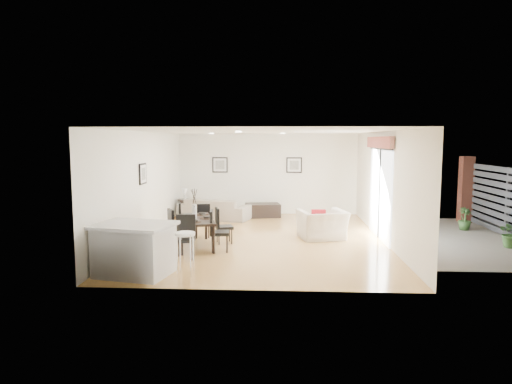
# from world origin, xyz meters

# --- Properties ---
(ground) EXTENTS (8.00, 8.00, 0.00)m
(ground) POSITION_xyz_m (0.00, 0.00, 0.00)
(ground) COLOR tan
(ground) RESTS_ON ground
(wall_back) EXTENTS (6.00, 0.04, 2.70)m
(wall_back) POSITION_xyz_m (0.00, 4.00, 1.35)
(wall_back) COLOR white
(wall_back) RESTS_ON ground
(wall_front) EXTENTS (6.00, 0.04, 2.70)m
(wall_front) POSITION_xyz_m (0.00, -4.00, 1.35)
(wall_front) COLOR white
(wall_front) RESTS_ON ground
(wall_left) EXTENTS (0.04, 8.00, 2.70)m
(wall_left) POSITION_xyz_m (-3.00, 0.00, 1.35)
(wall_left) COLOR white
(wall_left) RESTS_ON ground
(wall_right) EXTENTS (0.04, 8.00, 2.70)m
(wall_right) POSITION_xyz_m (3.00, 0.00, 1.35)
(wall_right) COLOR white
(wall_right) RESTS_ON ground
(ceiling) EXTENTS (6.00, 8.00, 0.02)m
(ceiling) POSITION_xyz_m (0.00, 0.00, 2.70)
(ceiling) COLOR white
(ceiling) RESTS_ON wall_back
(sofa) EXTENTS (2.38, 1.43, 0.65)m
(sofa) POSITION_xyz_m (-1.63, 2.79, 0.32)
(sofa) COLOR gray
(sofa) RESTS_ON ground
(armchair) EXTENTS (1.34, 1.24, 0.73)m
(armchair) POSITION_xyz_m (1.51, 0.05, 0.36)
(armchair) COLOR beige
(armchair) RESTS_ON ground
(courtyard_plant_a) EXTENTS (0.64, 0.56, 0.69)m
(courtyard_plant_a) POSITION_xyz_m (5.83, -0.64, 0.34)
(courtyard_plant_a) COLOR #315625
(courtyard_plant_a) RESTS_ON ground
(courtyard_plant_b) EXTENTS (0.43, 0.43, 0.62)m
(courtyard_plant_b) POSITION_xyz_m (5.56, 1.43, 0.31)
(courtyard_plant_b) COLOR #315625
(courtyard_plant_b) RESTS_ON ground
(dining_table) EXTENTS (1.21, 1.77, 0.67)m
(dining_table) POSITION_xyz_m (-1.54, -0.96, 0.60)
(dining_table) COLOR black
(dining_table) RESTS_ON ground
(dining_chair_wnear) EXTENTS (0.56, 0.56, 0.93)m
(dining_chair_wnear) POSITION_xyz_m (-2.11, -1.33, 0.52)
(dining_chair_wnear) COLOR black
(dining_chair_wnear) RESTS_ON ground
(dining_chair_wfar) EXTENTS (0.55, 0.55, 0.98)m
(dining_chair_wfar) POSITION_xyz_m (-2.10, -0.53, 0.55)
(dining_chair_wfar) COLOR black
(dining_chair_wfar) RESTS_ON ground
(dining_chair_enear) EXTENTS (0.45, 0.45, 0.92)m
(dining_chair_enear) POSITION_xyz_m (-0.98, -1.37, 0.52)
(dining_chair_enear) COLOR black
(dining_chair_enear) RESTS_ON ground
(dining_chair_efar) EXTENTS (0.49, 0.49, 0.87)m
(dining_chair_efar) POSITION_xyz_m (-0.97, -0.58, 0.49)
(dining_chair_efar) COLOR black
(dining_chair_efar) RESTS_ON ground
(dining_chair_head) EXTENTS (0.44, 0.44, 0.91)m
(dining_chair_head) POSITION_xyz_m (-1.55, -1.96, 0.51)
(dining_chair_head) COLOR black
(dining_chair_head) RESTS_ON ground
(dining_chair_foot) EXTENTS (0.45, 0.45, 0.89)m
(dining_chair_foot) POSITION_xyz_m (-1.53, 0.04, 0.50)
(dining_chair_foot) COLOR black
(dining_chair_foot) RESTS_ON ground
(vase) EXTENTS (0.85, 1.33, 0.70)m
(vase) POSITION_xyz_m (-1.54, -0.96, 0.94)
(vase) COLOR white
(vase) RESTS_ON dining_table
(coffee_table) EXTENTS (1.19, 0.85, 0.43)m
(coffee_table) POSITION_xyz_m (-0.12, 3.28, 0.22)
(coffee_table) COLOR black
(coffee_table) RESTS_ON ground
(side_table) EXTENTS (0.54, 0.54, 0.55)m
(side_table) POSITION_xyz_m (-2.69, 3.38, 0.27)
(side_table) COLOR black
(side_table) RESTS_ON ground
(table_lamp) EXTENTS (0.18, 0.18, 0.35)m
(table_lamp) POSITION_xyz_m (-2.69, 3.38, 0.77)
(table_lamp) COLOR white
(table_lamp) RESTS_ON side_table
(cushion) EXTENTS (0.35, 0.12, 0.35)m
(cushion) POSITION_xyz_m (1.41, -0.06, 0.59)
(cushion) COLOR #A5151D
(cushion) RESTS_ON armchair
(kitchen_island) EXTENTS (1.56, 1.32, 0.96)m
(kitchen_island) POSITION_xyz_m (-2.23, -3.23, 0.49)
(kitchen_island) COLOR silver
(kitchen_island) RESTS_ON ground
(bar_stool) EXTENTS (0.37, 0.37, 0.81)m
(bar_stool) POSITION_xyz_m (-1.28, -3.23, 0.69)
(bar_stool) COLOR white
(bar_stool) RESTS_ON ground
(framed_print_back_left) EXTENTS (0.52, 0.04, 0.52)m
(framed_print_back_left) POSITION_xyz_m (-1.60, 3.97, 1.65)
(framed_print_back_left) COLOR black
(framed_print_back_left) RESTS_ON wall_back
(framed_print_back_right) EXTENTS (0.52, 0.04, 0.52)m
(framed_print_back_right) POSITION_xyz_m (0.90, 3.97, 1.65)
(framed_print_back_right) COLOR black
(framed_print_back_right) RESTS_ON wall_back
(framed_print_left_wall) EXTENTS (0.04, 0.52, 0.52)m
(framed_print_left_wall) POSITION_xyz_m (-2.97, -0.20, 1.65)
(framed_print_left_wall) COLOR black
(framed_print_left_wall) RESTS_ON wall_left
(sliding_door) EXTENTS (0.12, 2.70, 2.57)m
(sliding_door) POSITION_xyz_m (2.96, 0.30, 1.66)
(sliding_door) COLOR white
(sliding_door) RESTS_ON wall_right
(courtyard) EXTENTS (6.00, 6.00, 2.00)m
(courtyard) POSITION_xyz_m (6.16, 0.87, 0.92)
(courtyard) COLOR gray
(courtyard) RESTS_ON ground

